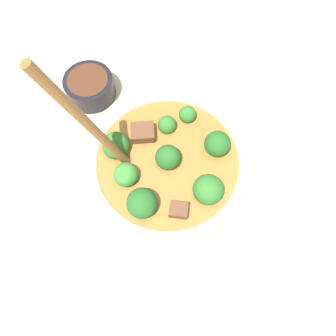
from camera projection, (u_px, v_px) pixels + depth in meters
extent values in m
plane|color=#C6B293|center=(168.00, 182.00, 0.56)|extent=(4.00, 4.00, 0.00)
cylinder|color=white|center=(168.00, 172.00, 0.52)|extent=(0.24, 0.24, 0.09)
torus|color=white|center=(168.00, 161.00, 0.48)|extent=(0.24, 0.24, 0.02)
cylinder|color=#9E662D|center=(168.00, 168.00, 0.50)|extent=(0.21, 0.21, 0.05)
sphere|color=#235B23|center=(168.00, 160.00, 0.47)|extent=(0.04, 0.04, 0.04)
cylinder|color=#6B9956|center=(168.00, 168.00, 0.49)|extent=(0.01, 0.01, 0.02)
sphere|color=#2D6B28|center=(167.00, 125.00, 0.49)|extent=(0.03, 0.03, 0.03)
cylinder|color=#6B9956|center=(167.00, 132.00, 0.51)|extent=(0.01, 0.01, 0.01)
sphere|color=#235B23|center=(142.00, 203.00, 0.44)|extent=(0.04, 0.04, 0.04)
cylinder|color=#6B9956|center=(144.00, 209.00, 0.47)|extent=(0.01, 0.01, 0.02)
sphere|color=#235B23|center=(217.00, 144.00, 0.47)|extent=(0.04, 0.04, 0.04)
cylinder|color=#6B9956|center=(215.00, 152.00, 0.50)|extent=(0.01, 0.01, 0.02)
sphere|color=#2D6B28|center=(188.00, 114.00, 0.50)|extent=(0.03, 0.03, 0.03)
cylinder|color=#6B9956|center=(187.00, 121.00, 0.52)|extent=(0.01, 0.01, 0.01)
sphere|color=#2D6B28|center=(208.00, 190.00, 0.45)|extent=(0.04, 0.04, 0.04)
cylinder|color=#6B9956|center=(206.00, 197.00, 0.48)|extent=(0.02, 0.02, 0.02)
sphere|color=#387F33|center=(126.00, 175.00, 0.46)|extent=(0.04, 0.04, 0.04)
cylinder|color=#6B9956|center=(128.00, 181.00, 0.48)|extent=(0.01, 0.01, 0.02)
sphere|color=#2D6B28|center=(115.00, 147.00, 0.47)|extent=(0.04, 0.04, 0.04)
cylinder|color=#6B9956|center=(118.00, 156.00, 0.50)|extent=(0.01, 0.01, 0.02)
cube|color=brown|center=(178.00, 210.00, 0.44)|extent=(0.02, 0.03, 0.02)
cube|color=brown|center=(143.00, 134.00, 0.49)|extent=(0.04, 0.04, 0.03)
ellipsoid|color=brown|center=(128.00, 163.00, 0.48)|extent=(0.04, 0.03, 0.01)
cylinder|color=brown|center=(90.00, 126.00, 0.38)|extent=(0.03, 0.08, 0.22)
cylinder|color=black|center=(90.00, 87.00, 0.61)|extent=(0.09, 0.09, 0.04)
cylinder|color=#472819|center=(88.00, 82.00, 0.60)|extent=(0.07, 0.07, 0.02)
cylinder|color=white|center=(303.00, 119.00, 0.60)|extent=(0.25, 0.25, 0.01)
torus|color=white|center=(304.00, 118.00, 0.60)|extent=(0.25, 0.25, 0.01)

